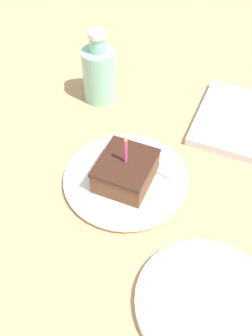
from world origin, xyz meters
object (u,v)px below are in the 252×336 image
object	(u,v)px
plate	(126,179)
cake_slice	(126,171)
fork	(135,157)
marble_board	(244,122)
bottle	(99,73)
side_plate	(206,303)

from	to	relation	value
plate	cake_slice	distance (m)	0.04
plate	fork	size ratio (longest dim) A/B	1.52
fork	marble_board	size ratio (longest dim) A/B	0.71
cake_slice	fork	size ratio (longest dim) A/B	0.72
bottle	plate	bearing A→B (deg)	-54.18
plate	bottle	size ratio (longest dim) A/B	1.43
plate	marble_board	distance (m)	0.33
bottle	side_plate	world-z (taller)	bottle
bottle	side_plate	size ratio (longest dim) A/B	0.78
bottle	marble_board	size ratio (longest dim) A/B	0.76
fork	side_plate	xyz separation A→B (m)	(0.22, -0.25, -0.01)
cake_slice	bottle	world-z (taller)	bottle
side_plate	marble_board	world-z (taller)	marble_board
plate	fork	distance (m)	0.06
plate	bottle	distance (m)	0.29
bottle	side_plate	xyz separation A→B (m)	(0.39, -0.42, -0.06)
marble_board	side_plate	bearing A→B (deg)	-86.01
side_plate	cake_slice	bearing A→B (deg)	139.93
plate	cake_slice	size ratio (longest dim) A/B	2.11
plate	fork	world-z (taller)	fork
fork	cake_slice	bearing A→B (deg)	-85.40
side_plate	marble_board	size ratio (longest dim) A/B	0.98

